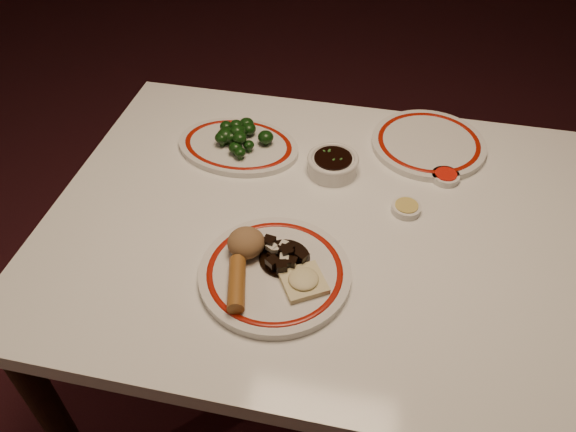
# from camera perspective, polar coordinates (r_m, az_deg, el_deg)

# --- Properties ---
(ground) EXTENTS (7.00, 7.00, 0.00)m
(ground) POSITION_cam_1_polar(r_m,az_deg,el_deg) (1.81, 2.89, -17.66)
(ground) COLOR black
(ground) RESTS_ON ground
(dining_table) EXTENTS (1.20, 0.90, 0.75)m
(dining_table) POSITION_cam_1_polar(r_m,az_deg,el_deg) (1.27, 3.93, -3.38)
(dining_table) COLOR white
(dining_table) RESTS_ON ground
(main_plate) EXTENTS (0.38, 0.38, 0.02)m
(main_plate) POSITION_cam_1_polar(r_m,az_deg,el_deg) (1.08, -1.34, -5.83)
(main_plate) COLOR silver
(main_plate) RESTS_ON dining_table
(rice_mound) EXTENTS (0.07, 0.07, 0.05)m
(rice_mound) POSITION_cam_1_polar(r_m,az_deg,el_deg) (1.09, -4.27, -2.72)
(rice_mound) COLOR olive
(rice_mound) RESTS_ON main_plate
(spring_roll) EXTENTS (0.06, 0.12, 0.03)m
(spring_roll) POSITION_cam_1_polar(r_m,az_deg,el_deg) (1.04, -5.23, -6.84)
(spring_roll) COLOR #9A6025
(spring_roll) RESTS_ON main_plate
(fried_wonton) EXTENTS (0.11, 0.11, 0.02)m
(fried_wonton) POSITION_cam_1_polar(r_m,az_deg,el_deg) (1.05, 1.58, -6.58)
(fried_wonton) COLOR beige
(fried_wonton) RESTS_ON main_plate
(stirfry_heap) EXTENTS (0.10, 0.10, 0.03)m
(stirfry_heap) POSITION_cam_1_polar(r_m,az_deg,el_deg) (1.08, -0.51, -4.01)
(stirfry_heap) COLOR black
(stirfry_heap) RESTS_ON main_plate
(broccoli_plate) EXTENTS (0.32, 0.28, 0.02)m
(broccoli_plate) POSITION_cam_1_polar(r_m,az_deg,el_deg) (1.39, -5.08, 7.11)
(broccoli_plate) COLOR silver
(broccoli_plate) RESTS_ON dining_table
(broccoli_pile) EXTENTS (0.14, 0.14, 0.05)m
(broccoli_pile) POSITION_cam_1_polar(r_m,az_deg,el_deg) (1.37, -5.21, 8.23)
(broccoli_pile) COLOR #23471C
(broccoli_pile) RESTS_ON broccoli_plate
(soy_bowl) EXTENTS (0.12, 0.12, 0.04)m
(soy_bowl) POSITION_cam_1_polar(r_m,az_deg,el_deg) (1.31, 4.56, 5.20)
(soy_bowl) COLOR silver
(soy_bowl) RESTS_ON dining_table
(sweet_sour_dish) EXTENTS (0.06, 0.06, 0.02)m
(sweet_sour_dish) POSITION_cam_1_polar(r_m,az_deg,el_deg) (1.34, 15.70, 3.86)
(sweet_sour_dish) COLOR silver
(sweet_sour_dish) RESTS_ON dining_table
(mustard_dish) EXTENTS (0.06, 0.06, 0.02)m
(mustard_dish) POSITION_cam_1_polar(r_m,az_deg,el_deg) (1.24, 11.92, 0.79)
(mustard_dish) COLOR silver
(mustard_dish) RESTS_ON dining_table
(far_plate) EXTENTS (0.34, 0.34, 0.02)m
(far_plate) POSITION_cam_1_polar(r_m,az_deg,el_deg) (1.43, 14.08, 7.16)
(far_plate) COLOR silver
(far_plate) RESTS_ON dining_table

